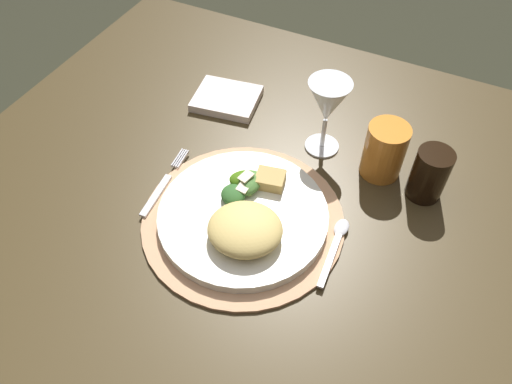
{
  "coord_description": "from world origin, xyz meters",
  "views": [
    {
      "loc": [
        0.23,
        -0.48,
        1.39
      ],
      "look_at": [
        -0.0,
        -0.0,
        0.76
      ],
      "focal_mm": 34.45,
      "sensor_mm": 36.0,
      "label": 1
    }
  ],
  "objects": [
    {
      "name": "amber_tumbler",
      "position": [
        0.17,
        0.16,
        0.79
      ],
      "size": [
        0.07,
        0.07,
        0.1
      ],
      "primitive_type": "cylinder",
      "color": "orange",
      "rests_on": "dining_table"
    },
    {
      "name": "napkin",
      "position": [
        -0.17,
        0.2,
        0.75
      ],
      "size": [
        0.14,
        0.12,
        0.02
      ],
      "primitive_type": "cube",
      "rotation": [
        0.0,
        0.0,
        0.16
      ],
      "color": "white",
      "rests_on": "dining_table"
    },
    {
      "name": "wine_glass",
      "position": [
        0.05,
        0.17,
        0.84
      ],
      "size": [
        0.08,
        0.08,
        0.15
      ],
      "color": "silver",
      "rests_on": "dining_table"
    },
    {
      "name": "pasta_serving",
      "position": [
        0.03,
        -0.09,
        0.79
      ],
      "size": [
        0.14,
        0.14,
        0.04
      ],
      "primitive_type": "ellipsoid",
      "rotation": [
        0.0,
        0.0,
        3.43
      ],
      "color": "#D9BB67",
      "rests_on": "dinner_plate"
    },
    {
      "name": "dinner_plate",
      "position": [
        -0.0,
        -0.05,
        0.76
      ],
      "size": [
        0.28,
        0.28,
        0.02
      ],
      "primitive_type": "cylinder",
      "color": "silver",
      "rests_on": "placemat"
    },
    {
      "name": "bread_piece",
      "position": [
        0.01,
        0.02,
        0.78
      ],
      "size": [
        0.05,
        0.05,
        0.02
      ],
      "primitive_type": "cube",
      "rotation": [
        0.0,
        0.0,
        3.35
      ],
      "color": "tan",
      "rests_on": "dinner_plate"
    },
    {
      "name": "placemat",
      "position": [
        -0.0,
        -0.05,
        0.75
      ],
      "size": [
        0.33,
        0.33,
        0.01
      ],
      "primitive_type": "cylinder",
      "color": "tan",
      "rests_on": "dining_table"
    },
    {
      "name": "salad_greens",
      "position": [
        -0.02,
        -0.01,
        0.78
      ],
      "size": [
        0.07,
        0.1,
        0.03
      ],
      "color": "#3A7830",
      "rests_on": "dinner_plate"
    },
    {
      "name": "dark_tumbler",
      "position": [
        0.25,
        0.14,
        0.79
      ],
      "size": [
        0.06,
        0.06,
        0.1
      ],
      "primitive_type": "cylinder",
      "color": "black",
      "rests_on": "dining_table"
    },
    {
      "name": "ground_plane",
      "position": [
        0.0,
        0.0,
        0.0
      ],
      "size": [
        6.0,
        6.0,
        0.0
      ],
      "primitive_type": "plane",
      "color": "#2C2D1F"
    },
    {
      "name": "spoon",
      "position": [
        0.15,
        -0.03,
        0.75
      ],
      "size": [
        0.02,
        0.14,
        0.01
      ],
      "color": "silver",
      "rests_on": "placemat"
    },
    {
      "name": "fork",
      "position": [
        -0.16,
        -0.05,
        0.75
      ],
      "size": [
        0.03,
        0.16,
        0.0
      ],
      "color": "silver",
      "rests_on": "placemat"
    },
    {
      "name": "dining_table",
      "position": [
        0.0,
        0.0,
        0.55
      ],
      "size": [
        1.12,
        1.0,
        0.74
      ],
      "color": "#41341C",
      "rests_on": "ground"
    }
  ]
}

